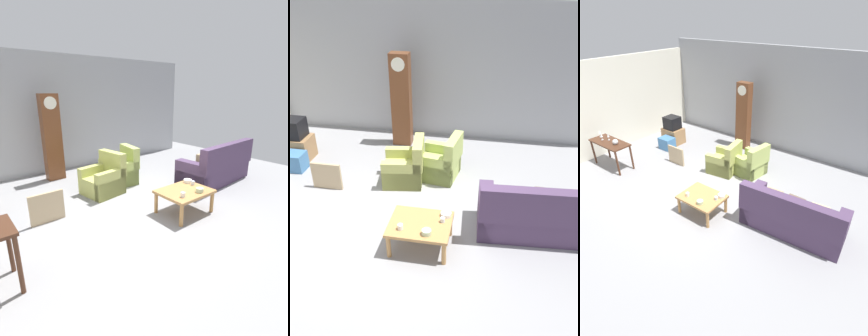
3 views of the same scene
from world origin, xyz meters
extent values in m
plane|color=gray|center=(0.00, 0.00, 0.00)|extent=(10.40, 10.40, 0.00)
cube|color=#9EA0A5|center=(0.00, 3.60, 1.60)|extent=(8.40, 0.16, 3.20)
cube|color=silver|center=(-4.20, 0.40, 1.44)|extent=(0.12, 6.40, 2.88)
cube|color=#4C3856|center=(2.25, 0.12, 0.22)|extent=(2.15, 0.98, 0.44)
cube|color=#4C3856|center=(2.27, -0.24, 0.74)|extent=(2.11, 0.34, 0.60)
cube|color=#4C3856|center=(3.18, 0.18, 0.34)|extent=(0.30, 0.85, 0.68)
cube|color=#4C3856|center=(1.32, 0.06, 0.34)|extent=(0.30, 0.85, 0.68)
cube|color=#C6B284|center=(2.73, 0.20, 0.62)|extent=(0.37, 0.15, 0.36)
cube|color=brown|center=(2.25, 0.17, 0.62)|extent=(0.36, 0.13, 0.36)
cube|color=#9E8966|center=(1.77, 0.14, 0.62)|extent=(0.37, 0.14, 0.36)
cube|color=tan|center=(-0.39, 1.21, 0.20)|extent=(0.86, 0.86, 0.40)
cube|color=tan|center=(-0.07, 1.25, 0.66)|extent=(0.29, 0.78, 0.52)
cube|color=tan|center=(-0.43, 1.50, 0.30)|extent=(0.78, 0.27, 0.60)
cube|color=tan|center=(-0.34, 0.91, 0.30)|extent=(0.78, 0.27, 0.60)
cube|color=#AEC063|center=(0.27, 1.54, 0.20)|extent=(0.87, 0.87, 0.40)
cube|color=#AEC063|center=(0.59, 1.49, 0.66)|extent=(0.30, 0.78, 0.52)
cube|color=#AEC063|center=(0.32, 1.84, 0.30)|extent=(0.78, 0.28, 0.60)
cube|color=#AEC063|center=(0.23, 1.25, 0.30)|extent=(0.78, 0.28, 0.60)
cube|color=#B27F47|center=(0.36, -0.58, 0.43)|extent=(0.96, 0.76, 0.05)
cylinder|color=#B27F47|center=(-0.07, -0.90, 0.20)|extent=(0.07, 0.07, 0.40)
cylinder|color=#B27F47|center=(0.78, -0.90, 0.20)|extent=(0.07, 0.07, 0.40)
cylinder|color=#B27F47|center=(-0.07, -0.26, 0.20)|extent=(0.07, 0.07, 0.40)
cylinder|color=#B27F47|center=(0.78, -0.26, 0.20)|extent=(0.07, 0.07, 0.40)
cube|color=#472819|center=(-3.19, -0.54, 0.77)|extent=(1.30, 0.56, 0.04)
cylinder|color=#472819|center=(-3.79, -0.77, 0.38)|extent=(0.06, 0.06, 0.75)
cylinder|color=#472819|center=(-2.58, -0.77, 0.38)|extent=(0.06, 0.06, 0.75)
cylinder|color=#472819|center=(-3.79, -0.30, 0.38)|extent=(0.06, 0.06, 0.75)
cylinder|color=#472819|center=(-2.58, -0.30, 0.38)|extent=(0.06, 0.06, 0.75)
cube|color=brown|center=(-0.83, 2.88, 1.09)|extent=(0.44, 0.28, 2.18)
cylinder|color=silver|center=(-0.83, 2.73, 1.96)|extent=(0.30, 0.02, 0.30)
cube|color=#997047|center=(-2.98, 1.72, 0.26)|extent=(0.68, 0.52, 0.53)
cube|color=black|center=(-2.98, 1.72, 0.74)|extent=(0.48, 0.44, 0.42)
cube|color=tan|center=(-1.79, 0.69, 0.28)|extent=(0.60, 0.05, 0.55)
cube|color=teal|center=(-2.80, 1.24, 0.20)|extent=(0.48, 0.38, 0.39)
sphere|color=silver|center=(-2.89, -0.53, 0.87)|extent=(0.15, 0.15, 0.15)
cylinder|color=white|center=(0.10, -0.77, 0.50)|extent=(0.08, 0.08, 0.09)
cylinder|color=silver|center=(0.69, -0.49, 0.49)|extent=(0.07, 0.07, 0.08)
cylinder|color=white|center=(0.72, -0.33, 0.48)|extent=(0.17, 0.17, 0.06)
cylinder|color=#B2C69E|center=(0.50, -0.81, 0.49)|extent=(0.14, 0.14, 0.08)
cylinder|color=silver|center=(-3.69, -0.50, 0.80)|extent=(0.07, 0.07, 0.02)
cylinder|color=silver|center=(-3.69, -0.50, 0.86)|extent=(0.01, 0.01, 0.10)
cone|color=silver|center=(-3.69, -0.50, 0.96)|extent=(0.08, 0.08, 0.10)
cylinder|color=silver|center=(-3.47, -0.59, 0.80)|extent=(0.06, 0.06, 0.02)
cylinder|color=silver|center=(-3.47, -0.59, 0.85)|extent=(0.01, 0.01, 0.08)
cone|color=silver|center=(-3.47, -0.59, 0.94)|extent=(0.07, 0.07, 0.08)
cylinder|color=silver|center=(-3.31, -0.47, 0.80)|extent=(0.06, 0.06, 0.02)
cylinder|color=silver|center=(-3.31, -0.47, 0.85)|extent=(0.01, 0.01, 0.08)
cone|color=silver|center=(-3.31, -0.47, 0.94)|extent=(0.07, 0.07, 0.08)
camera|label=1|loc=(-2.98, -3.47, 2.24)|focal=26.71mm
camera|label=2|loc=(1.34, -4.76, 3.99)|focal=38.34mm
camera|label=3|loc=(3.70, -4.20, 4.05)|focal=28.77mm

